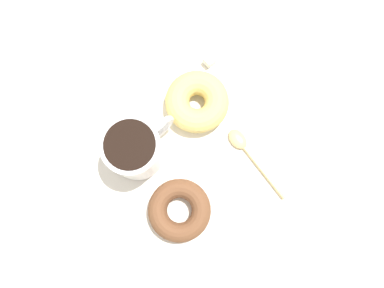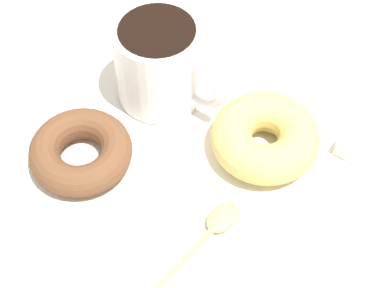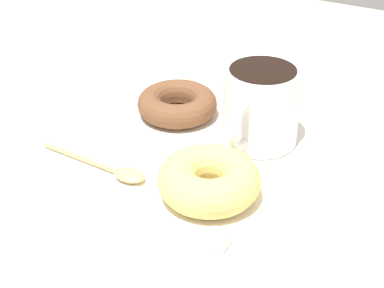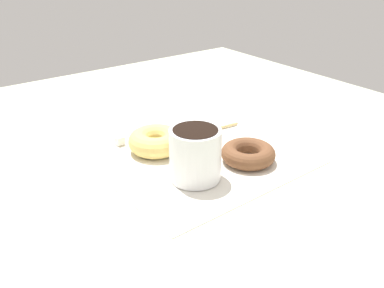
% 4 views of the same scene
% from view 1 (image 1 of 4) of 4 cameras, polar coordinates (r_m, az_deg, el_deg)
% --- Properties ---
extents(ground_plane, '(1.20, 1.20, 0.02)m').
position_cam_1_polar(ground_plane, '(0.62, 1.88, 0.70)').
color(ground_plane, beige).
extents(napkin, '(0.36, 0.36, 0.00)m').
position_cam_1_polar(napkin, '(0.60, 0.00, -0.36)').
color(napkin, white).
rests_on(napkin, ground_plane).
extents(coffee_cup, '(0.12, 0.08, 0.09)m').
position_cam_1_polar(coffee_cup, '(0.56, -8.66, -0.69)').
color(coffee_cup, white).
rests_on(coffee_cup, napkin).
extents(donut_near_cup, '(0.10, 0.10, 0.03)m').
position_cam_1_polar(donut_near_cup, '(0.58, -1.94, -10.06)').
color(donut_near_cup, brown).
rests_on(donut_near_cup, napkin).
extents(donut_far, '(0.10, 0.10, 0.04)m').
position_cam_1_polar(donut_far, '(0.60, 0.77, 6.44)').
color(donut_far, '#E5C66B').
rests_on(donut_far, napkin).
extents(spoon, '(0.03, 0.14, 0.01)m').
position_cam_1_polar(spoon, '(0.60, 8.10, -0.73)').
color(spoon, '#D8B772').
rests_on(spoon, napkin).
extents(sugar_cube, '(0.02, 0.02, 0.02)m').
position_cam_1_polar(sugar_cube, '(0.64, 2.65, 12.56)').
color(sugar_cube, white).
rests_on(sugar_cube, napkin).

